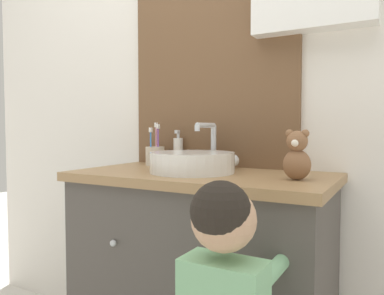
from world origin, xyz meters
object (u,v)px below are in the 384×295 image
(sink_basin, at_px, (193,161))
(soap_dispenser, at_px, (178,151))
(toothbrush_holder, at_px, (155,155))
(teddy_bear, at_px, (297,156))

(sink_basin, xyz_separation_m, soap_dispenser, (-0.20, 0.22, 0.02))
(sink_basin, height_order, toothbrush_holder, toothbrush_holder)
(sink_basin, height_order, soap_dispenser, sink_basin)
(teddy_bear, bearing_deg, sink_basin, 177.32)
(sink_basin, relative_size, soap_dispenser, 2.33)
(sink_basin, distance_m, toothbrush_holder, 0.34)
(toothbrush_holder, bearing_deg, soap_dispenser, 32.73)
(sink_basin, relative_size, teddy_bear, 2.26)
(teddy_bear, bearing_deg, toothbrush_holder, 165.51)
(sink_basin, xyz_separation_m, teddy_bear, (0.41, -0.02, 0.04))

